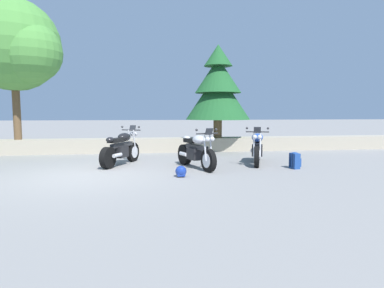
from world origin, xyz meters
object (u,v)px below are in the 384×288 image
object	(u,v)px
motorcycle_black_near_left	(122,149)
pine_tree_mid_right	(218,88)
rider_helmet	(181,171)
leafy_tree_mid_left	(17,47)
motorcycle_silver_centre	(196,151)
motorcycle_blue_far_right	(257,148)
rider_backpack	(295,160)

from	to	relation	value
motorcycle_black_near_left	pine_tree_mid_right	world-z (taller)	pine_tree_mid_right
rider_helmet	leafy_tree_mid_left	size ratio (longest dim) A/B	0.05
motorcycle_black_near_left	rider_helmet	bearing A→B (deg)	-53.27
motorcycle_black_near_left	motorcycle_silver_centre	distance (m)	2.35
motorcycle_blue_far_right	rider_helmet	world-z (taller)	motorcycle_blue_far_right
motorcycle_silver_centre	pine_tree_mid_right	distance (m)	4.73
motorcycle_silver_centre	pine_tree_mid_right	bearing A→B (deg)	69.20
leafy_tree_mid_left	motorcycle_silver_centre	bearing A→B (deg)	-33.34
motorcycle_black_near_left	motorcycle_blue_far_right	size ratio (longest dim) A/B	0.96
leafy_tree_mid_left	pine_tree_mid_right	size ratio (longest dim) A/B	1.39
rider_backpack	pine_tree_mid_right	xyz separation A→B (m)	(-1.26, 4.43, 2.33)
rider_backpack	leafy_tree_mid_left	distance (m)	10.65
motorcycle_silver_centre	pine_tree_mid_right	size ratio (longest dim) A/B	0.53
motorcycle_black_near_left	motorcycle_silver_centre	bearing A→B (deg)	-23.19
motorcycle_black_near_left	pine_tree_mid_right	xyz separation A→B (m)	(3.66, 3.05, 2.09)
motorcycle_black_near_left	motorcycle_blue_far_right	xyz separation A→B (m)	(4.16, -0.38, 0.00)
rider_backpack	motorcycle_blue_far_right	bearing A→B (deg)	127.04
motorcycle_black_near_left	rider_helmet	distance (m)	2.68
motorcycle_black_near_left	rider_backpack	size ratio (longest dim) A/B	4.08
motorcycle_silver_centre	motorcycle_blue_far_right	world-z (taller)	same
motorcycle_black_near_left	pine_tree_mid_right	bearing A→B (deg)	39.73
motorcycle_silver_centre	motorcycle_blue_far_right	size ratio (longest dim) A/B	1.00
pine_tree_mid_right	motorcycle_silver_centre	bearing A→B (deg)	-110.80
motorcycle_silver_centre	leafy_tree_mid_left	size ratio (longest dim) A/B	0.38
rider_backpack	motorcycle_black_near_left	bearing A→B (deg)	164.23
motorcycle_silver_centre	pine_tree_mid_right	xyz separation A→B (m)	(1.51, 3.97, 2.09)
leafy_tree_mid_left	motorcycle_blue_far_right	bearing A→B (deg)	-23.20
motorcycle_silver_centre	motorcycle_blue_far_right	distance (m)	2.07
motorcycle_black_near_left	rider_backpack	xyz separation A→B (m)	(4.92, -1.39, -0.24)
motorcycle_blue_far_right	motorcycle_black_near_left	bearing A→B (deg)	174.79
rider_helmet	leafy_tree_mid_left	distance (m)	8.56
motorcycle_silver_centre	rider_helmet	xyz separation A→B (m)	(-0.57, -1.21, -0.35)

